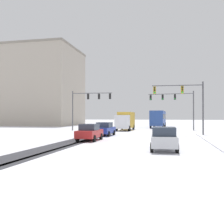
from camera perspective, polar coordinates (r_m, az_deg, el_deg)
name	(u,v)px	position (r m, az deg, el deg)	size (l,w,h in m)	color
wheel_track_left_lane	(75,144)	(22.34, -8.08, -7.01)	(0.84, 30.44, 0.01)	#38383D
wheel_track_right_lane	(68,144)	(22.56, -9.55, -6.94)	(1.04, 30.44, 0.01)	#38383D
wheel_track_center	(57,144)	(22.96, -11.93, -6.83)	(0.97, 30.44, 0.01)	#38383D
traffic_signal_near_right	(185,97)	(32.68, 15.66, 3.13)	(6.10, 0.64, 6.50)	#47474C
traffic_signal_far_right	(175,101)	(44.95, 13.57, 2.30)	(7.50, 0.75, 6.50)	#47474C
traffic_signal_far_left	(88,101)	(42.81, -5.20, 2.40)	(6.72, 0.56, 6.50)	#47474C
car_blue_lead	(105,129)	(31.39, -1.60, -3.74)	(1.96, 4.16, 1.62)	#233899
car_red_second	(90,132)	(25.43, -4.93, -4.42)	(1.85, 4.11, 1.62)	red
car_silver_third	(164,139)	(18.68, 11.28, -5.71)	(1.97, 4.17, 1.62)	#B7BABF
bus_oncoming	(158,118)	(54.51, 10.09, -1.25)	(2.98, 11.09, 3.38)	#284793
box_truck_delivery	(125,120)	(43.33, 2.95, -1.85)	(2.35, 7.42, 3.02)	silver
office_building_far_left_block	(25,87)	(72.52, -18.45, 5.11)	(27.87, 17.19, 19.68)	#A89E8E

